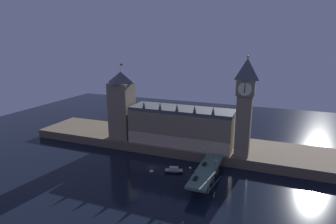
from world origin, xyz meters
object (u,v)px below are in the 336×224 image
Objects in this scene: pedestrian_near_rail at (195,172)px; pedestrian_mid_walk at (215,168)px; car_northbound_lead at (204,164)px; victoria_tower at (122,105)px; boat_upstream at (174,171)px; clock_tower at (245,104)px; street_lamp_mid at (216,164)px; car_northbound_trail at (196,178)px; street_lamp_far at (204,151)px; street_lamp_near at (190,172)px; pedestrian_far_rail at (204,158)px.

pedestrian_mid_walk is (9.31, 9.46, -0.10)m from pedestrian_near_rail.
victoria_tower is at bearing 157.54° from car_northbound_lead.
pedestrian_mid_walk is at bearing -3.52° from boat_upstream.
pedestrian_near_rail is at bearing -31.28° from victoria_tower.
clock_tower is 16.27× the size of car_northbound_lead.
street_lamp_mid is (9.71, 7.58, 3.14)m from pedestrian_near_rail.
victoria_tower is at bearing 146.03° from car_northbound_trail.
street_lamp_far is at bearing 127.10° from pedestrian_mid_walk.
victoria_tower is at bearing 156.46° from street_lamp_mid.
boat_upstream is at bearing -30.23° from victoria_tower.
street_lamp_near is 26.11m from boat_upstream.
street_lamp_near is at bearing -120.32° from pedestrian_mid_walk.
clock_tower is 44.32m from car_northbound_lead.
victoria_tower reaches higher than pedestrian_far_rail.
victoria_tower reaches higher than car_northbound_trail.
clock_tower is 43.84m from pedestrian_mid_walk.
car_northbound_trail is at bearing -111.47° from clock_tower.
clock_tower is 42.85m from street_lamp_mid.
victoria_tower reaches higher than street_lamp_mid.
victoria_tower reaches higher than car_northbound_lead.
clock_tower is 8.98× the size of street_lamp_near.
street_lamp_mid reaches higher than pedestrian_near_rail.
pedestrian_mid_walk is (6.98, 15.59, 0.18)m from car_northbound_trail.
car_northbound_lead is 2.28× the size of pedestrian_far_rail.
street_lamp_mid is at bearing -23.54° from victoria_tower.
car_northbound_lead is (-17.56, -26.13, -31.20)m from clock_tower.
pedestrian_far_rail is at bearing 90.00° from pedestrian_near_rail.
street_lamp_near reaches higher than street_lamp_far.
street_lamp_mid is 17.86m from street_lamp_far.
street_lamp_far is at bearing 95.48° from car_northbound_trail.
street_lamp_far reaches higher than pedestrian_mid_walk.
street_lamp_far is (-2.73, 28.43, 3.54)m from car_northbound_trail.
clock_tower reaches higher than victoria_tower.
car_northbound_lead is 12.60m from pedestrian_near_rail.
pedestrian_mid_walk is at bearing 59.68° from street_lamp_near.
victoria_tower reaches higher than boat_upstream.
victoria_tower is at bearing 164.10° from street_lamp_far.
street_lamp_mid is at bearing -33.06° from car_northbound_lead.
street_lamp_near is 29.44m from street_lamp_far.
pedestrian_near_rail is at bearing -88.97° from street_lamp_far.
pedestrian_mid_walk is (-10.58, -29.05, -31.09)m from clock_tower.
pedestrian_mid_walk is at bearing 65.87° from car_northbound_trail.
car_northbound_trail is 0.61× the size of street_lamp_near.
car_northbound_trail is at bearing -43.11° from boat_upstream.
street_lamp_mid is at bearing 61.69° from car_northbound_trail.
street_lamp_mid reaches higher than boat_upstream.
clock_tower is at bearing 62.69° from pedestrian_near_rail.
pedestrian_mid_walk is at bearing 45.46° from pedestrian_near_rail.
street_lamp_near is at bearing -90.00° from street_lamp_far.
car_northbound_lead is at bearing -74.49° from pedestrian_far_rail.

